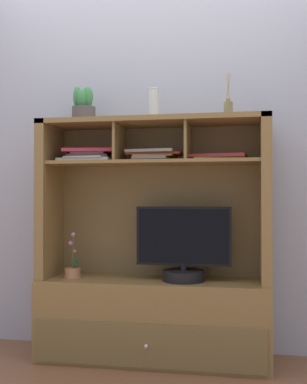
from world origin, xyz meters
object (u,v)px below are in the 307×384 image
object	(u,v)px
potted_succulent	(83,107)
ceramic_vase	(154,104)
tv_monitor	(183,251)
magazine_stack_centre	(153,155)
magazine_stack_right	(89,156)
diffuser_bottle	(228,108)
media_console	(154,285)
potted_orchid	(73,271)
magazine_stack_left	(219,158)

from	to	relation	value
potted_succulent	ceramic_vase	size ratio (longest dim) A/B	1.19
potted_succulent	tv_monitor	bearing A→B (deg)	-4.67
magazine_stack_centre	potted_succulent	distance (m)	0.55
tv_monitor	magazine_stack_right	size ratio (longest dim) A/B	1.58
magazine_stack_centre	ceramic_vase	xyz separation A→B (m)	(0.00, -0.00, 0.32)
magazine_stack_right	diffuser_bottle	bearing A→B (deg)	-2.18
tv_monitor	diffuser_bottle	xyz separation A→B (m)	(0.27, 0.00, 0.84)
media_console	diffuser_bottle	xyz separation A→B (m)	(0.45, -0.04, 1.06)
magazine_stack_centre	ceramic_vase	distance (m)	0.32
tv_monitor	potted_orchid	bearing A→B (deg)	-179.77
diffuser_bottle	potted_succulent	world-z (taller)	diffuser_bottle
media_console	ceramic_vase	bearing A→B (deg)	90.00
potted_succulent	magazine_stack_centre	bearing A→B (deg)	-1.63
tv_monitor	magazine_stack_left	size ratio (longest dim) A/B	1.62
magazine_stack_right	potted_orchid	bearing A→B (deg)	-157.73
media_console	magazine_stack_right	bearing A→B (deg)	-179.50
magazine_stack_right	potted_succulent	world-z (taller)	potted_succulent
media_console	magazine_stack_centre	world-z (taller)	media_console
diffuser_bottle	ceramic_vase	xyz separation A→B (m)	(-0.45, 0.04, 0.05)
magazine_stack_centre	diffuser_bottle	world-z (taller)	diffuser_bottle
potted_orchid	magazine_stack_right	size ratio (longest dim) A/B	0.79
potted_orchid	ceramic_vase	xyz separation A→B (m)	(0.50, 0.04, 1.03)
magazine_stack_right	ceramic_vase	world-z (taller)	ceramic_vase
potted_succulent	magazine_stack_right	bearing A→B (deg)	-21.81
magazine_stack_centre	diffuser_bottle	size ratio (longest dim) A/B	1.32
potted_orchid	tv_monitor	bearing A→B (deg)	0.23
tv_monitor	magazine_stack_right	world-z (taller)	magazine_stack_right
magazine_stack_right	potted_succulent	distance (m)	0.32
magazine_stack_centre	diffuser_bottle	distance (m)	0.53
magazine_stack_right	ceramic_vase	distance (m)	0.52
diffuser_bottle	potted_succulent	size ratio (longest dim) A/B	1.11
potted_orchid	magazine_stack_centre	distance (m)	0.87
magazine_stack_centre	potted_succulent	bearing A→B (deg)	178.37
magazine_stack_right	ceramic_vase	xyz separation A→B (m)	(0.41, 0.00, 0.31)
tv_monitor	magazine_stack_right	bearing A→B (deg)	176.65
magazine_stack_centre	media_console	bearing A→B (deg)	-18.27
tv_monitor	ceramic_vase	world-z (taller)	ceramic_vase
magazine_stack_centre	diffuser_bottle	xyz separation A→B (m)	(0.46, -0.04, 0.27)
media_console	potted_succulent	size ratio (longest dim) A/B	6.31
magazine_stack_left	magazine_stack_right	size ratio (longest dim) A/B	0.98
magazine_stack_left	ceramic_vase	size ratio (longest dim) A/B	1.80
diffuser_bottle	potted_succulent	distance (m)	0.91
media_console	potted_succulent	bearing A→B (deg)	178.27
potted_orchid	magazine_stack_right	world-z (taller)	magazine_stack_right
magazine_stack_centre	ceramic_vase	size ratio (longest dim) A/B	1.74
potted_orchid	potted_succulent	world-z (taller)	potted_succulent
potted_orchid	magazine_stack_left	xyz separation A→B (m)	(0.90, 0.08, 0.70)
tv_monitor	ceramic_vase	size ratio (longest dim) A/B	2.92
diffuser_bottle	tv_monitor	bearing A→B (deg)	-179.53
tv_monitor	potted_orchid	distance (m)	0.71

